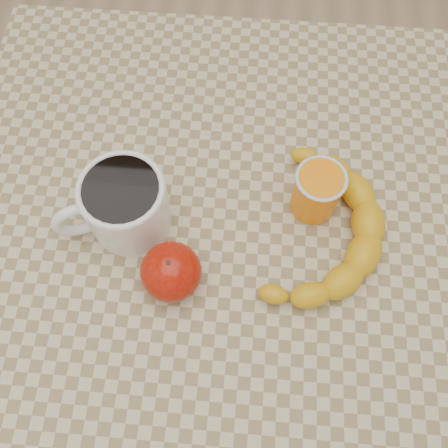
# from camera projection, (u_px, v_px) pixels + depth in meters

# --- Properties ---
(ground) EXTENTS (3.00, 3.00, 0.00)m
(ground) POSITION_uv_depth(u_px,v_px,m) (224.00, 336.00, 1.38)
(ground) COLOR tan
(ground) RESTS_ON ground
(table) EXTENTS (0.80, 0.80, 0.75)m
(table) POSITION_uv_depth(u_px,v_px,m) (224.00, 251.00, 0.78)
(table) COLOR #C3B38A
(table) RESTS_ON ground
(coffee_mug) EXTENTS (0.17, 0.15, 0.10)m
(coffee_mug) POSITION_uv_depth(u_px,v_px,m) (123.00, 204.00, 0.66)
(coffee_mug) COLOR white
(coffee_mug) RESTS_ON table
(orange_juice_glass) EXTENTS (0.07, 0.07, 0.08)m
(orange_juice_glass) POSITION_uv_depth(u_px,v_px,m) (317.00, 191.00, 0.68)
(orange_juice_glass) COLOR orange
(orange_juice_glass) RESTS_ON table
(apple) EXTENTS (0.08, 0.08, 0.07)m
(apple) POSITION_uv_depth(u_px,v_px,m) (171.00, 272.00, 0.64)
(apple) COLOR #8E0C04
(apple) RESTS_ON table
(banana) EXTENTS (0.38, 0.41, 0.05)m
(banana) POSITION_uv_depth(u_px,v_px,m) (321.00, 232.00, 0.67)
(banana) COLOR gold
(banana) RESTS_ON table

